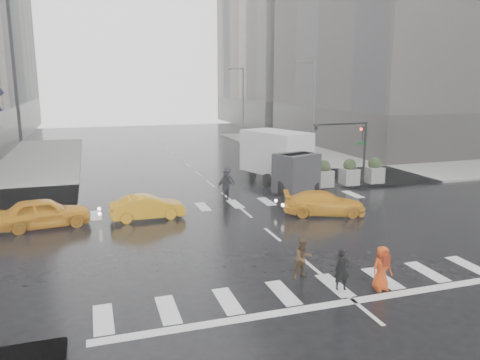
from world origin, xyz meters
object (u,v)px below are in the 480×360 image
object	(u,v)px
pedestrian_orange	(382,268)
taxi_front	(44,213)
traffic_signal_pole	(352,141)
box_truck	(281,158)
pedestrian_brown	(303,258)
taxi_mid	(147,207)

from	to	relation	value
pedestrian_orange	taxi_front	size ratio (longest dim) A/B	0.36
traffic_signal_pole	taxi_front	xyz separation A→B (m)	(-19.47, -3.44, -2.46)
traffic_signal_pole	box_truck	size ratio (longest dim) A/B	0.64
pedestrian_brown	pedestrian_orange	size ratio (longest dim) A/B	0.97
pedestrian_orange	taxi_mid	xyz separation A→B (m)	(-6.74, 11.29, -0.17)
traffic_signal_pole	pedestrian_brown	xyz separation A→B (m)	(-9.82, -13.07, -2.44)
pedestrian_orange	taxi_mid	distance (m)	13.15
pedestrian_brown	pedestrian_orange	world-z (taller)	pedestrian_orange
pedestrian_brown	box_truck	xyz separation A→B (m)	(5.36, 14.93, 1.22)
taxi_front	taxi_mid	xyz separation A→B (m)	(5.10, -0.08, -0.11)
traffic_signal_pole	taxi_mid	distance (m)	15.02
pedestrian_brown	taxi_mid	size ratio (longest dim) A/B	0.40
traffic_signal_pole	pedestrian_orange	size ratio (longest dim) A/B	2.82
pedestrian_brown	taxi_front	size ratio (longest dim) A/B	0.35
pedestrian_brown	pedestrian_orange	bearing A→B (deg)	-47.43
taxi_mid	taxi_front	bearing A→B (deg)	87.49
pedestrian_brown	traffic_signal_pole	bearing A→B (deg)	44.12
traffic_signal_pole	taxi_front	world-z (taller)	traffic_signal_pole
pedestrian_brown	box_truck	world-z (taller)	box_truck
pedestrian_orange	traffic_signal_pole	bearing A→B (deg)	59.12
pedestrian_orange	box_truck	size ratio (longest dim) A/B	0.23
pedestrian_brown	box_truck	bearing A→B (deg)	61.31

